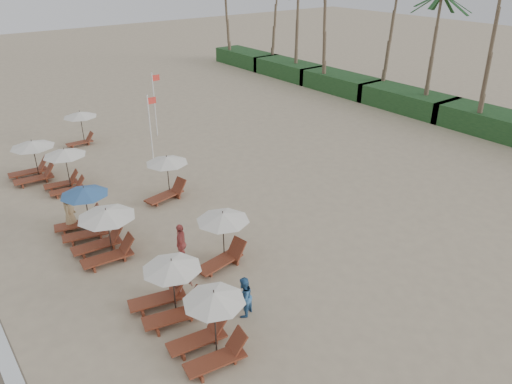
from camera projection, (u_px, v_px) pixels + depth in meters
ground at (359, 303)px, 18.03m from camera, size 160.00×160.00×0.00m
shrub_hedge at (407, 100)px, 39.95m from camera, size 3.20×53.00×1.60m
lounger_station_1 at (208, 329)px, 15.23m from camera, size 2.52×2.12×2.39m
lounger_station_2 at (167, 290)px, 17.11m from camera, size 2.68×2.43×2.14m
lounger_station_3 at (103, 234)px, 20.36m from camera, size 2.84×2.46×2.17m
lounger_station_4 at (82, 213)px, 22.02m from camera, size 2.66×2.35×2.29m
lounger_station_5 at (64, 169)px, 26.02m from camera, size 2.50×2.26×2.37m
lounger_station_6 at (31, 161)px, 27.38m from camera, size 2.82×2.44×2.28m
inland_station_0 at (221, 237)px, 19.76m from camera, size 2.85×2.24×2.22m
inland_station_1 at (165, 176)px, 25.18m from camera, size 2.87×2.24×2.22m
inland_station_2 at (80, 123)px, 32.36m from camera, size 2.51×2.24×2.22m
beachgoer_mid_a at (244, 297)px, 17.08m from camera, size 0.95×0.86×1.58m
beachgoer_mid_b at (177, 278)px, 17.95m from camera, size 1.24×1.29×1.76m
beachgoer_far_a at (181, 243)px, 20.02m from camera, size 1.01×1.11×1.82m
beachgoer_far_b at (69, 211)px, 22.58m from camera, size 0.95×1.05×1.81m
flag_pole_near at (150, 124)px, 29.56m from camera, size 0.60×0.08×4.16m
flag_pole_far at (155, 101)px, 33.46m from camera, size 0.60×0.08×4.50m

